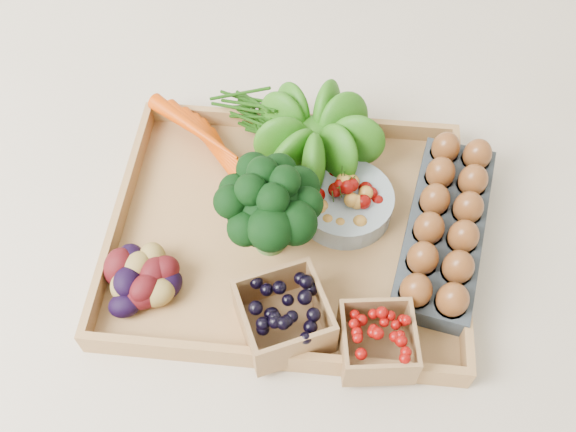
# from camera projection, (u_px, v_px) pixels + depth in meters

# --- Properties ---
(ground) EXTENTS (4.00, 4.00, 0.00)m
(ground) POSITION_uv_depth(u_px,v_px,m) (288.00, 237.00, 1.04)
(ground) COLOR beige
(ground) RESTS_ON ground
(tray) EXTENTS (0.55, 0.45, 0.01)m
(tray) POSITION_uv_depth(u_px,v_px,m) (288.00, 234.00, 1.03)
(tray) COLOR #B08049
(tray) RESTS_ON ground
(carrots) EXTENTS (0.20, 0.14, 0.05)m
(carrots) POSITION_uv_depth(u_px,v_px,m) (222.00, 154.00, 1.08)
(carrots) COLOR #CF3F03
(carrots) RESTS_ON tray
(lettuce) EXTENTS (0.14, 0.14, 0.14)m
(lettuce) POSITION_uv_depth(u_px,v_px,m) (316.00, 132.00, 1.05)
(lettuce) COLOR #1E550D
(lettuce) RESTS_ON tray
(broccoli) EXTENTS (0.16, 0.16, 0.13)m
(broccoli) POSITION_uv_depth(u_px,v_px,m) (269.00, 221.00, 0.96)
(broccoli) COLOR black
(broccoli) RESTS_ON tray
(cherry_bowl) EXTENTS (0.15, 0.15, 0.04)m
(cherry_bowl) POSITION_uv_depth(u_px,v_px,m) (345.00, 203.00, 1.03)
(cherry_bowl) COLOR #8C9EA5
(cherry_bowl) RESTS_ON tray
(egg_carton) EXTENTS (0.18, 0.34, 0.04)m
(egg_carton) POSITION_uv_depth(u_px,v_px,m) (444.00, 230.00, 1.00)
(egg_carton) COLOR #333C41
(egg_carton) RESTS_ON tray
(potatoes) EXTENTS (0.13, 0.13, 0.07)m
(potatoes) POSITION_uv_depth(u_px,v_px,m) (140.00, 276.00, 0.94)
(potatoes) COLOR #3C090D
(potatoes) RESTS_ON tray
(punnet_blackberry) EXTENTS (0.16, 0.16, 0.08)m
(punnet_blackberry) POSITION_uv_depth(u_px,v_px,m) (284.00, 316.00, 0.90)
(punnet_blackberry) COLOR black
(punnet_blackberry) RESTS_ON tray
(punnet_raspberry) EXTENTS (0.11, 0.11, 0.07)m
(punnet_raspberry) POSITION_uv_depth(u_px,v_px,m) (377.00, 342.00, 0.88)
(punnet_raspberry) COLOR #770705
(punnet_raspberry) RESTS_ON tray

